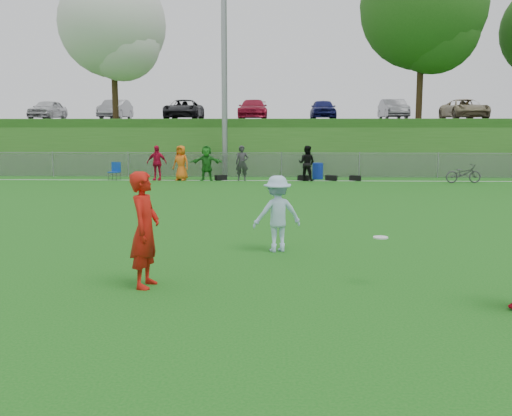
{
  "coord_description": "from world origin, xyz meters",
  "views": [
    {
      "loc": [
        -0.15,
        -9.49,
        2.58
      ],
      "look_at": [
        -0.55,
        0.5,
        1.16
      ],
      "focal_mm": 40.0,
      "sensor_mm": 36.0,
      "label": 1
    }
  ],
  "objects_px": {
    "frisbee": "(381,237)",
    "bicycle": "(463,174)",
    "recycling_bin": "(318,171)",
    "player_red_left": "(145,230)",
    "player_blue": "(277,214)"
  },
  "relations": [
    {
      "from": "player_blue",
      "to": "recycling_bin",
      "type": "xyz_separation_m",
      "value": [
        1.98,
        16.78,
        -0.39
      ]
    },
    {
      "from": "player_blue",
      "to": "frisbee",
      "type": "height_order",
      "value": "player_blue"
    },
    {
      "from": "recycling_bin",
      "to": "player_red_left",
      "type": "bearing_deg",
      "value": -101.87
    },
    {
      "from": "player_blue",
      "to": "frisbee",
      "type": "xyz_separation_m",
      "value": [
        1.69,
        -2.53,
        0.01
      ]
    },
    {
      "from": "player_blue",
      "to": "bicycle",
      "type": "bearing_deg",
      "value": -136.98
    },
    {
      "from": "player_red_left",
      "to": "recycling_bin",
      "type": "xyz_separation_m",
      "value": [
        4.11,
        19.54,
        -0.54
      ]
    },
    {
      "from": "frisbee",
      "to": "player_red_left",
      "type": "bearing_deg",
      "value": -176.63
    },
    {
      "from": "recycling_bin",
      "to": "bicycle",
      "type": "distance_m",
      "value": 6.85
    },
    {
      "from": "recycling_bin",
      "to": "bicycle",
      "type": "bearing_deg",
      "value": -15.24
    },
    {
      "from": "player_blue",
      "to": "bicycle",
      "type": "height_order",
      "value": "player_blue"
    },
    {
      "from": "player_red_left",
      "to": "player_blue",
      "type": "distance_m",
      "value": 3.48
    },
    {
      "from": "frisbee",
      "to": "bicycle",
      "type": "bearing_deg",
      "value": 68.5
    },
    {
      "from": "frisbee",
      "to": "recycling_bin",
      "type": "height_order",
      "value": "frisbee"
    },
    {
      "from": "player_blue",
      "to": "frisbee",
      "type": "distance_m",
      "value": 3.04
    },
    {
      "from": "player_blue",
      "to": "recycling_bin",
      "type": "height_order",
      "value": "player_blue"
    }
  ]
}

